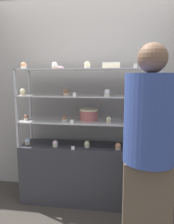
# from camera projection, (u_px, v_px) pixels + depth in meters

# --- Properties ---
(ground_plane) EXTENTS (20.00, 20.00, 0.00)m
(ground_plane) POSITION_uv_depth(u_px,v_px,m) (87.00, 200.00, 2.73)
(ground_plane) COLOR #38332D
(back_wall) EXTENTS (8.00, 0.05, 2.60)m
(back_wall) POSITION_uv_depth(u_px,v_px,m) (91.00, 94.00, 2.88)
(back_wall) COLOR gray
(back_wall) RESTS_ON ground_plane
(display_base) EXTENTS (1.59, 0.41, 0.71)m
(display_base) POSITION_uv_depth(u_px,v_px,m) (87.00, 173.00, 2.68)
(display_base) COLOR #333338
(display_base) RESTS_ON ground_plane
(display_riser_lower) EXTENTS (1.59, 0.41, 0.30)m
(display_riser_lower) POSITION_uv_depth(u_px,v_px,m) (87.00, 122.00, 2.58)
(display_riser_lower) COLOR #B7B7BC
(display_riser_lower) RESTS_ON display_base
(display_riser_middle) EXTENTS (1.59, 0.41, 0.30)m
(display_riser_middle) POSITION_uv_depth(u_px,v_px,m) (87.00, 97.00, 2.53)
(display_riser_middle) COLOR #B7B7BC
(display_riser_middle) RESTS_ON display_riser_lower
(display_riser_upper) EXTENTS (1.59, 0.41, 0.30)m
(display_riser_upper) POSITION_uv_depth(u_px,v_px,m) (87.00, 70.00, 2.49)
(display_riser_upper) COLOR #B7B7BC
(display_riser_upper) RESTS_ON display_riser_middle
(layer_cake_centerpiece) EXTENTS (0.22, 0.22, 0.13)m
(layer_cake_centerpiece) POSITION_uv_depth(u_px,v_px,m) (89.00, 114.00, 2.62)
(layer_cake_centerpiece) COLOR #C66660
(layer_cake_centerpiece) RESTS_ON display_riser_lower
(sheet_cake_frosted) EXTENTS (0.19, 0.17, 0.07)m
(sheet_cake_frosted) POSITION_uv_depth(u_px,v_px,m) (111.00, 66.00, 2.47)
(sheet_cake_frosted) COLOR beige
(sheet_cake_frosted) RESTS_ON display_riser_upper
(cupcake_0) EXTENTS (0.06, 0.06, 0.08)m
(cupcake_0) POSITION_uv_depth(u_px,v_px,m) (28.00, 141.00, 2.66)
(cupcake_0) COLOR #CCB28C
(cupcake_0) RESTS_ON display_base
(cupcake_1) EXTENTS (0.06, 0.06, 0.08)m
(cupcake_1) POSITION_uv_depth(u_px,v_px,m) (55.00, 144.00, 2.57)
(cupcake_1) COLOR beige
(cupcake_1) RESTS_ON display_base
(cupcake_2) EXTENTS (0.06, 0.06, 0.08)m
(cupcake_2) POSITION_uv_depth(u_px,v_px,m) (87.00, 144.00, 2.55)
(cupcake_2) COLOR beige
(cupcake_2) RESTS_ON display_base
(cupcake_3) EXTENTS (0.06, 0.06, 0.08)m
(cupcake_3) POSITION_uv_depth(u_px,v_px,m) (118.00, 146.00, 2.47)
(cupcake_3) COLOR #CCB28C
(cupcake_3) RESTS_ON display_base
(cupcake_4) EXTENTS (0.06, 0.06, 0.08)m
(cupcake_4) POSITION_uv_depth(u_px,v_px,m) (152.00, 147.00, 2.46)
(cupcake_4) COLOR white
(cupcake_4) RESTS_ON display_base
(price_tag_0) EXTENTS (0.04, 0.00, 0.04)m
(price_tag_0) POSITION_uv_depth(u_px,v_px,m) (73.00, 148.00, 2.45)
(price_tag_0) COLOR white
(price_tag_0) RESTS_ON display_base
(cupcake_5) EXTENTS (0.06, 0.06, 0.07)m
(cupcake_5) POSITION_uv_depth(u_px,v_px,m) (26.00, 117.00, 2.62)
(cupcake_5) COLOR beige
(cupcake_5) RESTS_ON display_riser_lower
(cupcake_6) EXTENTS (0.06, 0.06, 0.07)m
(cupcake_6) POSITION_uv_depth(u_px,v_px,m) (65.00, 118.00, 2.55)
(cupcake_6) COLOR beige
(cupcake_6) RESTS_ON display_riser_lower
(cupcake_7) EXTENTS (0.06, 0.06, 0.07)m
(cupcake_7) POSITION_uv_depth(u_px,v_px,m) (108.00, 120.00, 2.47)
(cupcake_7) COLOR #CCB28C
(cupcake_7) RESTS_ON display_riser_lower
(cupcake_8) EXTENTS (0.06, 0.06, 0.07)m
(cupcake_8) POSITION_uv_depth(u_px,v_px,m) (151.00, 120.00, 2.43)
(cupcake_8) COLOR #CCB28C
(cupcake_8) RESTS_ON display_riser_lower
(price_tag_1) EXTENTS (0.04, 0.00, 0.04)m
(price_tag_1) POSITION_uv_depth(u_px,v_px,m) (72.00, 122.00, 2.41)
(price_tag_1) COLOR white
(price_tag_1) RESTS_ON display_riser_lower
(cupcake_9) EXTENTS (0.06, 0.06, 0.08)m
(cupcake_9) POSITION_uv_depth(u_px,v_px,m) (23.00, 92.00, 2.54)
(cupcake_9) COLOR #CCB28C
(cupcake_9) RESTS_ON display_riser_middle
(cupcake_10) EXTENTS (0.06, 0.06, 0.08)m
(cupcake_10) POSITION_uv_depth(u_px,v_px,m) (66.00, 92.00, 2.50)
(cupcake_10) COLOR #CCB28C
(cupcake_10) RESTS_ON display_riser_middle
(cupcake_11) EXTENTS (0.06, 0.06, 0.08)m
(cupcake_11) POSITION_uv_depth(u_px,v_px,m) (107.00, 93.00, 2.42)
(cupcake_11) COLOR beige
(cupcake_11) RESTS_ON display_riser_middle
(cupcake_12) EXTENTS (0.06, 0.06, 0.08)m
(cupcake_12) POSITION_uv_depth(u_px,v_px,m) (152.00, 93.00, 2.36)
(cupcake_12) COLOR white
(cupcake_12) RESTS_ON display_riser_middle
(price_tag_2) EXTENTS (0.04, 0.00, 0.04)m
(price_tag_2) POSITION_uv_depth(u_px,v_px,m) (74.00, 95.00, 2.36)
(price_tag_2) COLOR white
(price_tag_2) RESTS_ON display_riser_middle
(cupcake_13) EXTENTS (0.07, 0.07, 0.08)m
(cupcake_13) POSITION_uv_depth(u_px,v_px,m) (24.00, 66.00, 2.50)
(cupcake_13) COLOR white
(cupcake_13) RESTS_ON display_riser_upper
(cupcake_14) EXTENTS (0.07, 0.07, 0.08)m
(cupcake_14) POSITION_uv_depth(u_px,v_px,m) (55.00, 66.00, 2.46)
(cupcake_14) COLOR #CCB28C
(cupcake_14) RESTS_ON display_riser_upper
(cupcake_15) EXTENTS (0.07, 0.07, 0.08)m
(cupcake_15) POSITION_uv_depth(u_px,v_px,m) (87.00, 65.00, 2.41)
(cupcake_15) COLOR beige
(cupcake_15) RESTS_ON display_riser_upper
(cupcake_16) EXTENTS (0.07, 0.07, 0.08)m
(cupcake_16) POSITION_uv_depth(u_px,v_px,m) (154.00, 65.00, 2.30)
(cupcake_16) COLOR beige
(cupcake_16) RESTS_ON display_riser_upper
(price_tag_3) EXTENTS (0.04, 0.00, 0.04)m
(price_tag_3) POSITION_uv_depth(u_px,v_px,m) (135.00, 66.00, 2.22)
(price_tag_3) COLOR white
(price_tag_3) RESTS_ON display_riser_upper
(donut_glazed) EXTENTS (0.12, 0.12, 0.04)m
(donut_glazed) POSITION_uv_depth(u_px,v_px,m) (59.00, 68.00, 2.58)
(donut_glazed) COLOR #EFB2BC
(donut_glazed) RESTS_ON display_riser_upper
(customer_figure) EXTENTS (0.42, 0.42, 1.78)m
(customer_figure) POSITION_uv_depth(u_px,v_px,m) (149.00, 147.00, 1.79)
(customer_figure) COLOR brown
(customer_figure) RESTS_ON ground_plane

